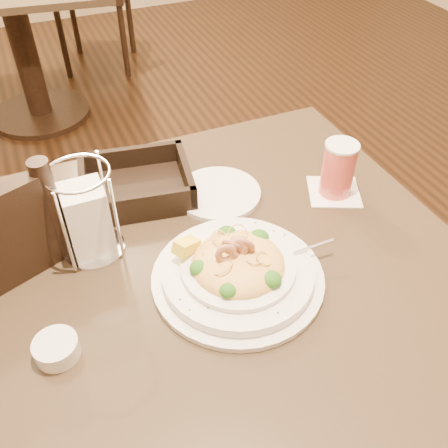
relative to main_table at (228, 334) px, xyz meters
name	(u,v)px	position (x,y,z in m)	size (l,w,h in m)	color
ground	(227,437)	(0.00, 0.00, -0.49)	(7.00, 7.00, 0.00)	black
main_table	(228,334)	(0.00, 0.00, 0.00)	(0.90, 0.90, 0.72)	black
background_table	(18,26)	(-0.22, 2.05, 0.00)	(1.01, 1.01, 0.72)	black
pasta_bowl	(238,269)	(0.00, -0.05, 0.25)	(0.34, 0.31, 0.10)	white
drink_glass	(338,169)	(0.30, 0.10, 0.29)	(0.14, 0.14, 0.12)	white
bread_basket	(137,186)	(-0.10, 0.26, 0.25)	(0.26, 0.22, 0.06)	black
napkin_caddy	(88,218)	(-0.22, 0.13, 0.31)	(0.12, 0.12, 0.19)	silver
side_plate	(218,193)	(0.06, 0.19, 0.23)	(0.18, 0.18, 0.01)	white
butter_ramekin	(56,349)	(-0.33, -0.08, 0.24)	(0.07, 0.07, 0.03)	white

